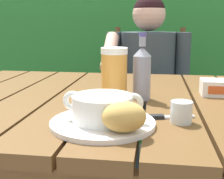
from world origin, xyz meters
TOP-DOWN VIEW (x-y plane):
  - dining_table at (-0.00, 0.00)m, footprint 1.42×0.99m
  - hedge_backdrop at (0.17, 1.78)m, footprint 3.71×0.98m
  - chair_near_diner at (0.06, 0.94)m, footprint 0.48×0.47m
  - person_eating at (0.06, 0.73)m, footprint 0.48×0.47m
  - serving_plate at (-0.02, -0.30)m, footprint 0.26×0.26m
  - soup_bowl at (-0.02, -0.30)m, footprint 0.20×0.15m
  - bread_roll at (0.04, -0.37)m, footprint 0.12×0.10m
  - beer_glass at (-0.02, -0.06)m, footprint 0.09×0.09m
  - beer_bottle at (0.06, -0.02)m, footprint 0.06×0.06m
  - water_glass_small at (0.18, -0.25)m, footprint 0.06×0.06m
  - butter_tub at (0.33, 0.07)m, footprint 0.12×0.09m
  - table_knife at (0.13, -0.22)m, footprint 0.14×0.06m

SIDE VIEW (x-z plane):
  - chair_near_diner at x=0.06m, z-range 0.00..0.99m
  - dining_table at x=0.00m, z-range 0.30..1.07m
  - person_eating at x=0.06m, z-range 0.11..1.29m
  - table_knife at x=0.13m, z-range 0.77..0.78m
  - serving_plate at x=-0.02m, z-range 0.77..0.78m
  - butter_tub at x=0.33m, z-range 0.77..0.83m
  - water_glass_small at x=0.18m, z-range 0.77..0.83m
  - soup_bowl at x=-0.02m, z-range 0.78..0.85m
  - bread_roll at x=0.04m, z-range 0.78..0.85m
  - beer_glass at x=-0.02m, z-range 0.77..0.95m
  - beer_bottle at x=0.06m, z-range 0.75..0.97m
  - hedge_backdrop at x=0.17m, z-range 0.02..2.26m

